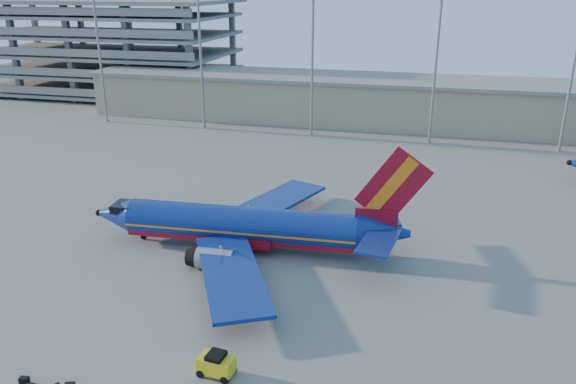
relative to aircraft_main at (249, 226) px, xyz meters
name	(u,v)px	position (x,y,z in m)	size (l,w,h in m)	color
ground	(260,253)	(1.37, -0.82, -2.42)	(220.00, 220.00, 0.00)	slate
terminal_building	(405,101)	(11.37, 57.18, 1.90)	(122.00, 16.00, 8.50)	tan
parking_garage	(102,42)	(-60.63, 73.23, 9.31)	(62.00, 32.00, 21.40)	slate
light_mast_row	(374,32)	(6.37, 45.18, 15.13)	(101.60, 1.60, 28.65)	gray
aircraft_main	(249,226)	(0.00, 0.00, 0.00)	(33.48, 32.14, 11.33)	navy
baggage_tug	(216,364)	(3.96, -18.98, -1.52)	(2.54, 1.70, 1.72)	yellow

